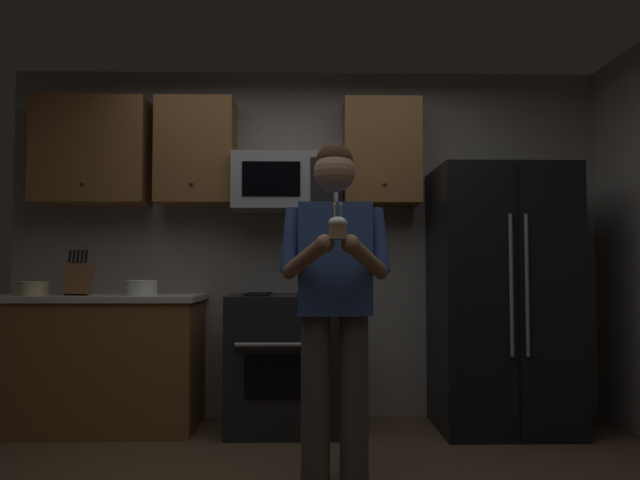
% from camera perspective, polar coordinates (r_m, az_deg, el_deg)
% --- Properties ---
extents(wall_back, '(4.40, 0.10, 2.60)m').
position_cam_1_polar(wall_back, '(4.64, -1.30, -0.26)').
color(wall_back, gray).
rests_on(wall_back, ground).
extents(oven_range, '(0.76, 0.70, 0.93)m').
position_cam_1_polar(oven_range, '(4.30, -3.37, -11.27)').
color(oven_range, black).
rests_on(oven_range, ground).
extents(microwave, '(0.74, 0.41, 0.40)m').
position_cam_1_polar(microwave, '(4.41, -3.26, 5.35)').
color(microwave, '#9EA0A5').
extents(refrigerator, '(0.90, 0.75, 1.80)m').
position_cam_1_polar(refrigerator, '(4.42, 16.54, -5.21)').
color(refrigerator, black).
rests_on(refrigerator, ground).
extents(cabinet_row_upper, '(2.78, 0.36, 0.76)m').
position_cam_1_polar(cabinet_row_upper, '(4.56, -10.54, 8.06)').
color(cabinet_row_upper, brown).
extents(counter_left, '(1.44, 0.66, 0.92)m').
position_cam_1_polar(counter_left, '(4.56, -20.22, -10.61)').
color(counter_left, brown).
rests_on(counter_left, ground).
extents(knife_block, '(0.16, 0.15, 0.32)m').
position_cam_1_polar(knife_block, '(4.50, -21.63, -3.35)').
color(knife_block, brown).
rests_on(knife_block, counter_left).
extents(bowl_large_white, '(0.22, 0.22, 0.10)m').
position_cam_1_polar(bowl_large_white, '(4.40, -16.36, -4.26)').
color(bowl_large_white, white).
rests_on(bowl_large_white, counter_left).
extents(bowl_small_colored, '(0.20, 0.20, 0.09)m').
position_cam_1_polar(bowl_small_colored, '(4.64, -25.20, -4.07)').
color(bowl_small_colored, beige).
rests_on(bowl_small_colored, counter_left).
extents(person, '(0.60, 0.48, 1.76)m').
position_cam_1_polar(person, '(3.17, 1.39, -4.60)').
color(person, '#4C4742').
rests_on(person, ground).
extents(cupcake, '(0.09, 0.09, 0.17)m').
position_cam_1_polar(cupcake, '(2.85, 1.67, 1.18)').
color(cupcake, '#A87F56').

